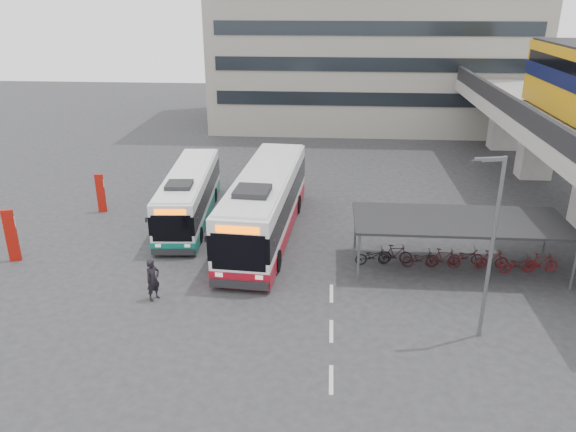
# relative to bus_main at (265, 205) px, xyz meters

# --- Properties ---
(ground) EXTENTS (120.00, 120.00, 0.00)m
(ground) POSITION_rel_bus_main_xyz_m (1.15, -6.21, -1.78)
(ground) COLOR #28282B
(ground) RESTS_ON ground
(bike_shelter) EXTENTS (10.00, 4.00, 2.54)m
(bike_shelter) POSITION_rel_bus_main_xyz_m (9.62, -3.21, -0.48)
(bike_shelter) COLOR #595B60
(bike_shelter) RESTS_ON ground
(road_markings) EXTENTS (0.15, 7.60, 0.01)m
(road_markings) POSITION_rel_bus_main_xyz_m (3.65, -9.21, -1.78)
(road_markings) COLOR beige
(road_markings) RESTS_ON ground
(bus_main) EXTENTS (3.72, 13.16, 3.84)m
(bus_main) POSITION_rel_bus_main_xyz_m (0.00, 0.00, 0.00)
(bus_main) COLOR white
(bus_main) RESTS_ON ground
(bus_teal) EXTENTS (3.03, 10.70, 3.12)m
(bus_teal) POSITION_rel_bus_main_xyz_m (-4.70, 2.05, -0.33)
(bus_teal) COLOR white
(bus_teal) RESTS_ON ground
(pedestrian) EXTENTS (0.76, 0.84, 1.92)m
(pedestrian) POSITION_rel_bus_main_xyz_m (-4.10, -7.26, -0.83)
(pedestrian) COLOR black
(pedestrian) RESTS_ON ground
(lamp_post) EXTENTS (1.27, 0.40, 7.29)m
(lamp_post) POSITION_rel_bus_main_xyz_m (9.35, -9.08, 2.37)
(lamp_post) COLOR #595B60
(lamp_post) RESTS_ON ground
(sign_totem_mid) EXTENTS (0.58, 0.32, 2.72)m
(sign_totem_mid) POSITION_rel_bus_main_xyz_m (-12.17, -4.04, -0.38)
(sign_totem_mid) COLOR #991209
(sign_totem_mid) RESTS_ON ground
(sign_totem_north) EXTENTS (0.52, 0.17, 2.40)m
(sign_totem_north) POSITION_rel_bus_main_xyz_m (-10.34, 2.79, -0.54)
(sign_totem_north) COLOR #991209
(sign_totem_north) RESTS_ON ground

